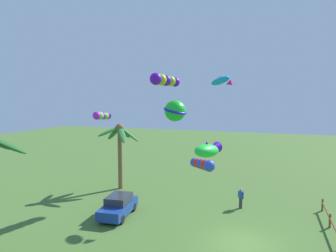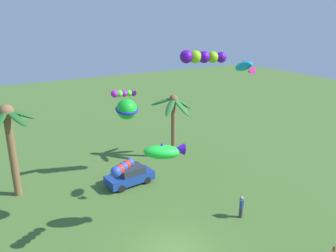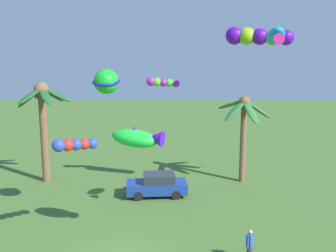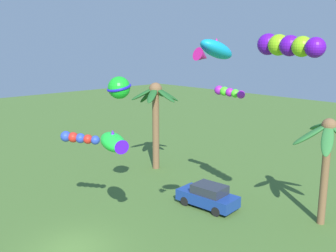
{
  "view_description": "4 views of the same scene",
  "coord_description": "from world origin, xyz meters",
  "px_view_note": "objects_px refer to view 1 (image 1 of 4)",
  "views": [
    {
      "loc": [
        -17.48,
        -1.44,
        8.6
      ],
      "look_at": [
        2.1,
        5.39,
        6.67
      ],
      "focal_mm": 31.86,
      "sensor_mm": 36.0,
      "label": 1
    },
    {
      "loc": [
        -8.9,
        -14.43,
        13.21
      ],
      "look_at": [
        2.12,
        4.22,
        6.21
      ],
      "focal_mm": 36.54,
      "sensor_mm": 36.0,
      "label": 2
    },
    {
      "loc": [
        2.46,
        -15.85,
        9.4
      ],
      "look_at": [
        2.09,
        4.39,
        5.54
      ],
      "focal_mm": 42.65,
      "sensor_mm": 36.0,
      "label": 3
    },
    {
      "loc": [
        16.28,
        -8.64,
        10.21
      ],
      "look_at": [
        1.62,
        5.17,
        5.92
      ],
      "focal_mm": 41.02,
      "sensor_mm": 36.0,
      "label": 4
    }
  ],
  "objects_px": {
    "kite_fish_0": "(222,81)",
    "kite_tube_2": "(203,164)",
    "palm_tree_0": "(120,140)",
    "spectator_0": "(241,198)",
    "kite_fish_5": "(208,150)",
    "parked_car_0": "(118,206)",
    "kite_tube_1": "(165,80)",
    "kite_ball_3": "(175,111)",
    "kite_tube_4": "(102,116)"
  },
  "relations": [
    {
      "from": "kite_fish_0",
      "to": "kite_tube_2",
      "type": "bearing_deg",
      "value": -176.66
    },
    {
      "from": "palm_tree_0",
      "to": "kite_tube_2",
      "type": "xyz_separation_m",
      "value": [
        -9.54,
        -10.09,
        0.44
      ]
    },
    {
      "from": "kite_tube_2",
      "to": "kite_fish_0",
      "type": "bearing_deg",
      "value": 3.34
    },
    {
      "from": "palm_tree_0",
      "to": "spectator_0",
      "type": "bearing_deg",
      "value": -97.61
    },
    {
      "from": "kite_fish_5",
      "to": "palm_tree_0",
      "type": "bearing_deg",
      "value": 55.89
    },
    {
      "from": "spectator_0",
      "to": "kite_tube_2",
      "type": "relative_size",
      "value": 0.86
    },
    {
      "from": "parked_car_0",
      "to": "kite_tube_1",
      "type": "bearing_deg",
      "value": -14.88
    },
    {
      "from": "kite_tube_2",
      "to": "kite_ball_3",
      "type": "bearing_deg",
      "value": 57.17
    },
    {
      "from": "kite_fish_0",
      "to": "kite_tube_4",
      "type": "relative_size",
      "value": 0.86
    },
    {
      "from": "kite_tube_2",
      "to": "kite_tube_4",
      "type": "relative_size",
      "value": 0.84
    },
    {
      "from": "kite_fish_0",
      "to": "kite_tube_1",
      "type": "xyz_separation_m",
      "value": [
        0.11,
        4.95,
        0.16
      ]
    },
    {
      "from": "spectator_0",
      "to": "kite_fish_5",
      "type": "height_order",
      "value": "kite_fish_5"
    },
    {
      "from": "kite_tube_1",
      "to": "spectator_0",
      "type": "bearing_deg",
      "value": -100.53
    },
    {
      "from": "spectator_0",
      "to": "kite_fish_0",
      "type": "xyz_separation_m",
      "value": [
        1.16,
        1.83,
        9.19
      ]
    },
    {
      "from": "kite_fish_0",
      "to": "kite_ball_3",
      "type": "height_order",
      "value": "kite_fish_0"
    },
    {
      "from": "kite_fish_0",
      "to": "palm_tree_0",
      "type": "bearing_deg",
      "value": 87.81
    },
    {
      "from": "kite_tube_1",
      "to": "parked_car_0",
      "type": "bearing_deg",
      "value": 165.12
    },
    {
      "from": "kite_tube_1",
      "to": "kite_tube_4",
      "type": "bearing_deg",
      "value": 151.93
    },
    {
      "from": "palm_tree_0",
      "to": "kite_fish_0",
      "type": "relative_size",
      "value": 3.29
    },
    {
      "from": "kite_tube_1",
      "to": "kite_ball_3",
      "type": "relative_size",
      "value": 2.36
    },
    {
      "from": "palm_tree_0",
      "to": "spectator_0",
      "type": "relative_size",
      "value": 3.93
    },
    {
      "from": "kite_tube_4",
      "to": "kite_fish_5",
      "type": "distance_m",
      "value": 8.38
    },
    {
      "from": "palm_tree_0",
      "to": "kite_tube_2",
      "type": "height_order",
      "value": "palm_tree_0"
    },
    {
      "from": "palm_tree_0",
      "to": "kite_tube_2",
      "type": "relative_size",
      "value": 3.37
    },
    {
      "from": "palm_tree_0",
      "to": "kite_tube_4",
      "type": "distance_m",
      "value": 6.55
    },
    {
      "from": "kite_fish_0",
      "to": "kite_ball_3",
      "type": "bearing_deg",
      "value": 169.94
    },
    {
      "from": "parked_car_0",
      "to": "kite_fish_5",
      "type": "height_order",
      "value": "kite_fish_5"
    },
    {
      "from": "kite_fish_0",
      "to": "kite_fish_5",
      "type": "relative_size",
      "value": 0.69
    },
    {
      "from": "parked_car_0",
      "to": "kite_tube_4",
      "type": "distance_m",
      "value": 6.72
    },
    {
      "from": "palm_tree_0",
      "to": "kite_fish_0",
      "type": "distance_m",
      "value": 10.94
    },
    {
      "from": "kite_tube_1",
      "to": "kite_ball_3",
      "type": "bearing_deg",
      "value": -156.16
    },
    {
      "from": "spectator_0",
      "to": "kite_fish_0",
      "type": "distance_m",
      "value": 9.44
    },
    {
      "from": "kite_ball_3",
      "to": "kite_tube_4",
      "type": "distance_m",
      "value": 6.98
    },
    {
      "from": "kite_tube_4",
      "to": "kite_tube_1",
      "type": "bearing_deg",
      "value": -28.07
    },
    {
      "from": "kite_ball_3",
      "to": "kite_fish_5",
      "type": "xyz_separation_m",
      "value": [
        1.67,
        -1.63,
        -2.5
      ]
    },
    {
      "from": "kite_ball_3",
      "to": "kite_tube_4",
      "type": "bearing_deg",
      "value": 68.63
    },
    {
      "from": "spectator_0",
      "to": "kite_tube_1",
      "type": "xyz_separation_m",
      "value": [
        1.26,
        6.79,
        9.35
      ]
    },
    {
      "from": "spectator_0",
      "to": "kite_tube_4",
      "type": "height_order",
      "value": "kite_tube_4"
    },
    {
      "from": "parked_car_0",
      "to": "kite_ball_3",
      "type": "relative_size",
      "value": 2.57
    },
    {
      "from": "kite_ball_3",
      "to": "kite_fish_5",
      "type": "bearing_deg",
      "value": -44.32
    },
    {
      "from": "palm_tree_0",
      "to": "parked_car_0",
      "type": "relative_size",
      "value": 1.54
    },
    {
      "from": "palm_tree_0",
      "to": "kite_tube_1",
      "type": "relative_size",
      "value": 1.68
    },
    {
      "from": "parked_car_0",
      "to": "kite_tube_4",
      "type": "xyz_separation_m",
      "value": [
        0.27,
        1.4,
        6.57
      ]
    },
    {
      "from": "kite_tube_2",
      "to": "parked_car_0",
      "type": "bearing_deg",
      "value": 63.4
    },
    {
      "from": "parked_car_0",
      "to": "kite_fish_5",
      "type": "xyz_separation_m",
      "value": [
        -0.6,
        -6.71,
        4.62
      ]
    },
    {
      "from": "parked_car_0",
      "to": "kite_fish_5",
      "type": "bearing_deg",
      "value": -95.07
    },
    {
      "from": "palm_tree_0",
      "to": "kite_tube_1",
      "type": "bearing_deg",
      "value": -93.22
    },
    {
      "from": "kite_tube_1",
      "to": "kite_fish_5",
      "type": "distance_m",
      "value": 9.5
    },
    {
      "from": "spectator_0",
      "to": "kite_tube_4",
      "type": "relative_size",
      "value": 0.72
    },
    {
      "from": "kite_tube_2",
      "to": "kite_ball_3",
      "type": "distance_m",
      "value": 3.6
    }
  ]
}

